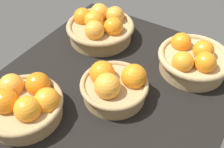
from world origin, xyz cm
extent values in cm
cube|color=black|center=(0.00, 0.00, 1.50)|extent=(84.00, 72.00, 3.00)
cylinder|color=tan|center=(-21.44, -17.26, 5.79)|extent=(23.59, 23.59, 5.57)
torus|color=tan|center=(-21.44, -17.26, 8.57)|extent=(25.65, 25.65, 2.06)
sphere|color=orange|center=(-21.31, -11.35, 10.34)|extent=(7.12, 7.12, 7.12)
sphere|color=orange|center=(-21.30, -25.16, 9.95)|extent=(7.12, 7.12, 7.12)
sphere|color=orange|center=(-20.52, -19.42, 10.74)|extent=(7.12, 7.12, 7.12)
sphere|color=#F49E33|center=(-15.48, -15.63, 10.57)|extent=(7.12, 7.12, 7.12)
sphere|color=#F49E33|center=(-26.49, -20.89, 10.59)|extent=(7.12, 7.12, 7.12)
sphere|color=#F49E33|center=(-28.08, -14.80, 10.38)|extent=(7.12, 7.12, 7.12)
cylinder|color=tan|center=(1.47, 3.03, 5.57)|extent=(18.95, 18.95, 5.15)
torus|color=tan|center=(1.47, 3.03, 8.15)|extent=(20.52, 20.52, 1.57)
sphere|color=orange|center=(-2.79, 7.22, 9.84)|extent=(7.72, 7.72, 7.72)
sphere|color=#F49E33|center=(4.97, 2.92, 10.26)|extent=(7.72, 7.72, 7.72)
sphere|color=orange|center=(0.85, -1.64, 9.70)|extent=(7.72, 7.72, 7.72)
cylinder|color=tan|center=(21.22, -14.55, 5.64)|extent=(20.77, 20.77, 5.28)
torus|color=tan|center=(21.22, -14.55, 8.28)|extent=(22.49, 22.49, 1.72)
sphere|color=orange|center=(24.00, -17.40, 9.97)|extent=(7.23, 7.23, 7.23)
sphere|color=orange|center=(14.37, -14.87, 9.53)|extent=(7.23, 7.23, 7.23)
sphere|color=orange|center=(22.79, -10.58, 9.93)|extent=(7.23, 7.23, 7.23)
sphere|color=#F49E33|center=(18.69, -21.12, 9.29)|extent=(7.23, 7.23, 7.23)
sphere|color=orange|center=(17.48, -8.61, 9.35)|extent=(7.23, 7.23, 7.23)
cylinder|color=tan|center=(-22.73, 19.01, 5.90)|extent=(21.80, 21.80, 5.80)
torus|color=tan|center=(-22.73, 19.01, 8.80)|extent=(23.85, 23.85, 2.05)
sphere|color=orange|center=(-24.50, 20.88, 10.75)|extent=(6.82, 6.82, 6.82)
sphere|color=orange|center=(-25.82, 12.92, 9.98)|extent=(6.82, 6.82, 6.82)
sphere|color=orange|center=(-19.19, 23.25, 10.62)|extent=(6.82, 6.82, 6.82)
sphere|color=orange|center=(-16.10, 17.19, 10.32)|extent=(6.82, 6.82, 6.82)
camera|label=1|loc=(49.02, 31.86, 65.02)|focal=43.11mm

